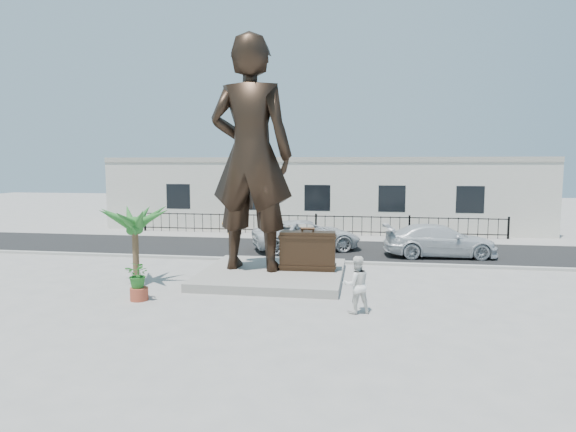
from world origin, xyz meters
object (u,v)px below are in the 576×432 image
object	(u,v)px
suitcase	(308,251)
car_white	(307,235)
tourist	(356,285)
statue	(251,155)

from	to	relation	value
suitcase	car_white	size ratio (longest dim) A/B	0.39
tourist	car_white	size ratio (longest dim) A/B	0.31
suitcase	tourist	xyz separation A→B (m)	(1.88, -4.10, -0.19)
car_white	statue	bearing A→B (deg)	144.68
statue	car_white	xyz separation A→B (m)	(1.38, 5.95, -3.85)
statue	suitcase	size ratio (longest dim) A/B	4.18
statue	suitcase	world-z (taller)	statue
suitcase	tourist	world-z (taller)	suitcase
statue	tourist	size ratio (longest dim) A/B	5.17
suitcase	statue	bearing A→B (deg)	-177.64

